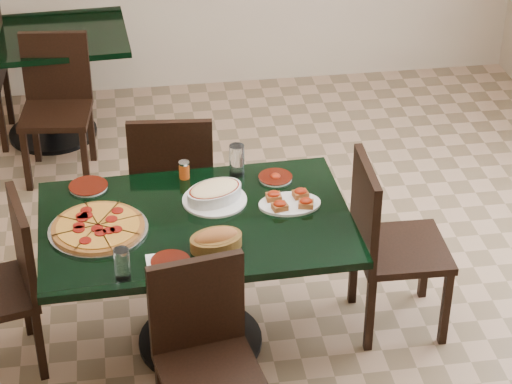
{
  "coord_description": "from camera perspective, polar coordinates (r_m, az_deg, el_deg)",
  "views": [
    {
      "loc": [
        -0.51,
        -4.17,
        3.35
      ],
      "look_at": [
        0.12,
        0.0,
        0.72
      ],
      "focal_mm": 70.0,
      "sensor_mm": 36.0,
      "label": 1
    }
  ],
  "objects": [
    {
      "name": "floor",
      "position": [
        5.38,
        -1.26,
        -6.59
      ],
      "size": [
        5.5,
        5.5,
        0.0
      ],
      "primitive_type": "plane",
      "color": "#8F6F52",
      "rests_on": "ground"
    },
    {
      "name": "main_table",
      "position": [
        4.81,
        -3.39,
        -3.41
      ],
      "size": [
        1.49,
        0.98,
        0.75
      ],
      "rotation": [
        0.0,
        0.0,
        0.03
      ],
      "color": "black",
      "rests_on": "floor"
    },
    {
      "name": "back_table",
      "position": [
        6.89,
        -11.96,
        7.07
      ],
      "size": [
        1.15,
        0.87,
        0.75
      ],
      "rotation": [
        0.0,
        0.0,
        0.05
      ],
      "color": "black",
      "rests_on": "floor"
    },
    {
      "name": "chair_far",
      "position": [
        5.45,
        -4.78,
        0.73
      ],
      "size": [
        0.48,
        0.48,
        0.95
      ],
      "rotation": [
        0.0,
        0.0,
        3.05
      ],
      "color": "black",
      "rests_on": "floor"
    },
    {
      "name": "chair_near",
      "position": [
        4.35,
        -2.97,
        -8.94
      ],
      "size": [
        0.49,
        0.49,
        0.9
      ],
      "rotation": [
        0.0,
        0.0,
        0.17
      ],
      "color": "black",
      "rests_on": "floor"
    },
    {
      "name": "chair_right",
      "position": [
        4.99,
        7.41,
        -2.6
      ],
      "size": [
        0.46,
        0.46,
        0.96
      ],
      "rotation": [
        0.0,
        0.0,
        1.55
      ],
      "color": "black",
      "rests_on": "floor"
    },
    {
      "name": "chair_left",
      "position": [
        4.89,
        -14.16,
        -4.82
      ],
      "size": [
        0.5,
        0.5,
        0.9
      ],
      "rotation": [
        0.0,
        0.0,
        -1.34
      ],
      "color": "black",
      "rests_on": "floor"
    },
    {
      "name": "back_chair_near",
      "position": [
        6.47,
        -11.33,
        5.29
      ],
      "size": [
        0.47,
        0.47,
        0.91
      ],
      "rotation": [
        0.0,
        0.0,
        -0.12
      ],
      "color": "black",
      "rests_on": "floor"
    },
    {
      "name": "pepperoni_pizza",
      "position": [
        4.67,
        -9.01,
        -2.02
      ],
      "size": [
        0.46,
        0.46,
        0.04
      ],
      "rotation": [
        0.0,
        0.0,
        0.27
      ],
      "color": "silver",
      "rests_on": "main_table"
    },
    {
      "name": "lasagna_casserole",
      "position": [
        4.82,
        -2.39,
        -0.06
      ],
      "size": [
        0.33,
        0.31,
        0.09
      ],
      "rotation": [
        0.0,
        0.0,
        0.41
      ],
      "color": "silver",
      "rests_on": "main_table"
    },
    {
      "name": "bread_basket",
      "position": [
        4.5,
        -2.3,
        -2.77
      ],
      "size": [
        0.27,
        0.22,
        0.1
      ],
      "rotation": [
        0.0,
        0.0,
        0.23
      ],
      "color": "brown",
      "rests_on": "main_table"
    },
    {
      "name": "bruschetta_platter",
      "position": [
        4.8,
        1.94,
        -0.53
      ],
      "size": [
        0.3,
        0.21,
        0.05
      ],
      "rotation": [
        0.0,
        0.0,
        0.0
      ],
      "color": "silver",
      "rests_on": "main_table"
    },
    {
      "name": "side_plate_near",
      "position": [
        4.43,
        -4.91,
        -4.0
      ],
      "size": [
        0.18,
        0.18,
        0.02
      ],
      "rotation": [
        0.0,
        0.0,
        -0.03
      ],
      "color": "silver",
      "rests_on": "main_table"
    },
    {
      "name": "side_plate_far_r",
      "position": [
        5.01,
        1.12,
        0.85
      ],
      "size": [
        0.17,
        0.17,
        0.03
      ],
      "rotation": [
        0.0,
        0.0,
        0.34
      ],
      "color": "silver",
      "rests_on": "main_table"
    },
    {
      "name": "side_plate_far_l",
      "position": [
        5.01,
        -9.56,
        0.32
      ],
      "size": [
        0.19,
        0.19,
        0.02
      ],
      "rotation": [
        0.0,
        0.0,
        -0.04
      ],
      "color": "silver",
      "rests_on": "main_table"
    },
    {
      "name": "napkin_setting",
      "position": [
        4.43,
        -5.18,
        -4.1
      ],
      "size": [
        0.17,
        0.17,
        0.01
      ],
      "rotation": [
        0.0,
        0.0,
        0.03
      ],
      "color": "white",
      "rests_on": "main_table"
    },
    {
      "name": "water_glass_a",
      "position": [
        5.02,
        -1.1,
        1.84
      ],
      "size": [
        0.08,
        0.08,
        0.16
      ],
      "primitive_type": "cylinder",
      "color": "white",
      "rests_on": "main_table"
    },
    {
      "name": "water_glass_b",
      "position": [
        4.33,
        -7.66,
        -4.09
      ],
      "size": [
        0.07,
        0.07,
        0.15
      ],
      "primitive_type": "cylinder",
      "color": "white",
      "rests_on": "main_table"
    },
    {
      "name": "pepper_shaker",
      "position": [
        5.01,
        -4.13,
        1.28
      ],
      "size": [
        0.05,
        0.05,
        0.09
      ],
      "color": "#CC5215",
      "rests_on": "main_table"
    }
  ]
}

